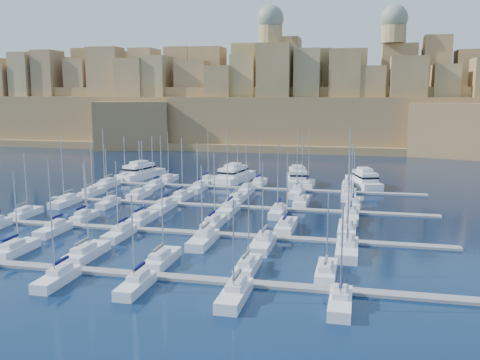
% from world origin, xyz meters
% --- Properties ---
extents(ground, '(600.00, 600.00, 0.00)m').
position_xyz_m(ground, '(0.00, 0.00, 0.00)').
color(ground, '#020E32').
rests_on(ground, ground).
extents(pontoon_near, '(84.00, 2.00, 0.40)m').
position_xyz_m(pontoon_near, '(0.00, -34.00, 0.20)').
color(pontoon_near, slate).
rests_on(pontoon_near, ground).
extents(pontoon_mid_near, '(84.00, 2.00, 0.40)m').
position_xyz_m(pontoon_mid_near, '(0.00, -12.00, 0.20)').
color(pontoon_mid_near, slate).
rests_on(pontoon_mid_near, ground).
extents(pontoon_mid_far, '(84.00, 2.00, 0.40)m').
position_xyz_m(pontoon_mid_far, '(0.00, 10.00, 0.20)').
color(pontoon_mid_far, slate).
rests_on(pontoon_mid_far, ground).
extents(pontoon_far, '(84.00, 2.00, 0.40)m').
position_xyz_m(pontoon_far, '(0.00, 32.00, 0.20)').
color(pontoon_far, slate).
rests_on(pontoon_far, ground).
extents(sailboat_1, '(2.61, 8.70, 12.66)m').
position_xyz_m(sailboat_1, '(-23.87, -28.76, 0.73)').
color(sailboat_1, white).
rests_on(sailboat_1, ground).
extents(sailboat_2, '(2.87, 9.55, 14.76)m').
position_xyz_m(sailboat_2, '(-12.44, -28.34, 0.75)').
color(sailboat_2, white).
rests_on(sailboat_2, ground).
extents(sailboat_3, '(2.66, 8.88, 12.40)m').
position_xyz_m(sailboat_3, '(-0.64, -28.67, 0.73)').
color(sailboat_3, white).
rests_on(sailboat_3, ground).
extents(sailboat_4, '(2.44, 8.14, 13.99)m').
position_xyz_m(sailboat_4, '(11.83, -29.03, 0.74)').
color(sailboat_4, white).
rests_on(sailboat_4, ground).
extents(sailboat_5, '(2.55, 8.49, 11.44)m').
position_xyz_m(sailboat_5, '(22.37, -28.86, 0.72)').
color(sailboat_5, white).
rests_on(sailboat_5, ground).
extents(sailboat_8, '(2.46, 8.18, 12.03)m').
position_xyz_m(sailboat_8, '(-10.77, -38.99, 0.72)').
color(sailboat_8, white).
rests_on(sailboat_8, ground).
extents(sailboat_9, '(2.42, 8.07, 12.34)m').
position_xyz_m(sailboat_9, '(-0.08, -38.93, 0.72)').
color(sailboat_9, white).
rests_on(sailboat_9, ground).
extents(sailboat_10, '(2.71, 9.03, 12.45)m').
position_xyz_m(sailboat_10, '(12.47, -39.40, 0.73)').
color(sailboat_10, white).
rests_on(sailboat_10, ground).
extents(sailboat_11, '(2.51, 8.35, 12.48)m').
position_xyz_m(sailboat_11, '(24.58, -39.07, 0.72)').
color(sailboat_11, white).
rests_on(sailboat_11, ground).
extents(sailboat_12, '(2.42, 8.06, 12.73)m').
position_xyz_m(sailboat_12, '(-36.97, -7.08, 0.73)').
color(sailboat_12, white).
rests_on(sailboat_12, ground).
extents(sailboat_13, '(2.30, 7.66, 11.15)m').
position_xyz_m(sailboat_13, '(-24.39, -7.27, 0.71)').
color(sailboat_13, white).
rests_on(sailboat_13, ground).
extents(sailboat_14, '(2.80, 9.35, 15.49)m').
position_xyz_m(sailboat_14, '(-12.99, -6.44, 0.76)').
color(sailboat_14, white).
rests_on(sailboat_14, ground).
extents(sailboat_15, '(2.72, 9.06, 13.62)m').
position_xyz_m(sailboat_15, '(0.84, -6.58, 0.74)').
color(sailboat_15, white).
rests_on(sailboat_15, ground).
extents(sailboat_16, '(2.93, 9.78, 14.20)m').
position_xyz_m(sailboat_16, '(13.92, -6.23, 0.75)').
color(sailboat_16, white).
rests_on(sailboat_16, ground).
extents(sailboat_17, '(2.99, 9.98, 15.05)m').
position_xyz_m(sailboat_17, '(24.44, -6.13, 0.76)').
color(sailboat_17, white).
rests_on(sailboat_17, ground).
extents(sailboat_19, '(2.58, 8.59, 13.34)m').
position_xyz_m(sailboat_19, '(-24.77, -17.18, 0.73)').
color(sailboat_19, white).
rests_on(sailboat_19, ground).
extents(sailboat_20, '(2.62, 8.74, 13.26)m').
position_xyz_m(sailboat_20, '(-12.48, -17.26, 0.73)').
color(sailboat_20, white).
rests_on(sailboat_20, ground).
extents(sailboat_21, '(2.94, 9.81, 13.10)m').
position_xyz_m(sailboat_21, '(2.20, -17.78, 0.74)').
color(sailboat_21, white).
rests_on(sailboat_21, ground).
extents(sailboat_22, '(2.96, 9.85, 13.77)m').
position_xyz_m(sailboat_22, '(11.91, -17.81, 0.75)').
color(sailboat_22, white).
rests_on(sailboat_22, ground).
extents(sailboat_23, '(3.19, 10.62, 15.97)m').
position_xyz_m(sailboat_23, '(24.76, -18.18, 0.77)').
color(sailboat_23, white).
rests_on(sailboat_23, ground).
extents(sailboat_24, '(2.65, 8.82, 14.80)m').
position_xyz_m(sailboat_24, '(-34.99, 15.30, 0.75)').
color(sailboat_24, white).
rests_on(sailboat_24, ground).
extents(sailboat_25, '(2.77, 9.25, 13.37)m').
position_xyz_m(sailboat_25, '(-23.04, 15.51, 0.74)').
color(sailboat_25, white).
rests_on(sailboat_25, ground).
extents(sailboat_26, '(2.83, 9.42, 14.27)m').
position_xyz_m(sailboat_26, '(-12.85, 15.59, 0.75)').
color(sailboat_26, white).
rests_on(sailboat_26, ground).
extents(sailboat_27, '(2.83, 9.43, 13.53)m').
position_xyz_m(sailboat_27, '(-0.02, 15.60, 0.74)').
color(sailboat_27, white).
rests_on(sailboat_27, ground).
extents(sailboat_28, '(2.81, 9.38, 15.06)m').
position_xyz_m(sailboat_28, '(14.20, 15.57, 0.75)').
color(sailboat_28, white).
rests_on(sailboat_28, ground).
extents(sailboat_29, '(2.84, 9.48, 13.40)m').
position_xyz_m(sailboat_29, '(25.10, 15.62, 0.74)').
color(sailboat_29, white).
rests_on(sailboat_29, ground).
extents(sailboat_30, '(2.84, 9.48, 15.39)m').
position_xyz_m(sailboat_30, '(-35.25, 4.38, 0.76)').
color(sailboat_30, white).
rests_on(sailboat_30, ground).
extents(sailboat_31, '(2.30, 7.67, 12.66)m').
position_xyz_m(sailboat_31, '(-25.68, 5.27, 0.72)').
color(sailboat_31, white).
rests_on(sailboat_31, ground).
extents(sailboat_32, '(2.94, 9.81, 15.53)m').
position_xyz_m(sailboat_32, '(-12.98, 4.22, 0.76)').
color(sailboat_32, white).
rests_on(sailboat_32, ground).
extents(sailboat_33, '(2.96, 9.85, 16.52)m').
position_xyz_m(sailboat_33, '(0.84, 4.19, 0.77)').
color(sailboat_33, white).
rests_on(sailboat_33, ground).
extents(sailboat_34, '(2.65, 8.83, 14.60)m').
position_xyz_m(sailboat_34, '(10.80, 4.70, 0.75)').
color(sailboat_34, white).
rests_on(sailboat_34, ground).
extents(sailboat_35, '(3.03, 10.09, 14.83)m').
position_xyz_m(sailboat_35, '(24.80, 4.08, 0.76)').
color(sailboat_35, white).
rests_on(sailboat_35, ground).
extents(sailboat_36, '(2.49, 8.28, 12.31)m').
position_xyz_m(sailboat_36, '(-36.72, 37.04, 0.72)').
color(sailboat_36, white).
rests_on(sailboat_36, ground).
extents(sailboat_37, '(2.83, 9.44, 13.79)m').
position_xyz_m(sailboat_37, '(-24.29, 37.60, 0.74)').
color(sailboat_37, white).
rests_on(sailboat_37, ground).
extents(sailboat_38, '(2.97, 9.89, 14.59)m').
position_xyz_m(sailboat_38, '(-13.19, 37.83, 0.76)').
color(sailboat_38, white).
rests_on(sailboat_38, ground).
extents(sailboat_39, '(2.75, 9.16, 12.74)m').
position_xyz_m(sailboat_39, '(0.85, 37.47, 0.73)').
color(sailboat_39, white).
rests_on(sailboat_39, ground).
extents(sailboat_40, '(2.89, 9.64, 14.87)m').
position_xyz_m(sailboat_40, '(13.52, 37.70, 0.76)').
color(sailboat_40, white).
rests_on(sailboat_40, ground).
extents(sailboat_41, '(2.95, 9.85, 15.75)m').
position_xyz_m(sailboat_41, '(23.54, 37.80, 0.76)').
color(sailboat_41, white).
rests_on(sailboat_41, ground).
extents(sailboat_42, '(3.21, 10.69, 15.33)m').
position_xyz_m(sailboat_42, '(-36.57, 25.79, 0.77)').
color(sailboat_42, white).
rests_on(sailboat_42, ground).
extents(sailboat_43, '(2.61, 8.70, 13.55)m').
position_xyz_m(sailboat_43, '(-23.99, 26.76, 0.74)').
color(sailboat_43, white).
rests_on(sailboat_43, ground).
extents(sailboat_44, '(2.74, 9.14, 12.28)m').
position_xyz_m(sailboat_44, '(-12.33, 26.55, 0.73)').
color(sailboat_44, white).
rests_on(sailboat_44, ground).
extents(sailboat_45, '(2.79, 9.29, 13.15)m').
position_xyz_m(sailboat_45, '(-0.16, 26.47, 0.74)').
color(sailboat_45, white).
rests_on(sailboat_45, ground).
extents(sailboat_46, '(3.12, 10.40, 15.79)m').
position_xyz_m(sailboat_46, '(12.05, 25.93, 0.77)').
color(sailboat_46, white).
rests_on(sailboat_46, ground).
extents(sailboat_47, '(3.23, 10.77, 16.62)m').
position_xyz_m(sailboat_47, '(23.99, 25.74, 0.78)').
color(sailboat_47, white).
rests_on(sailboat_47, ground).
extents(motor_yacht_a, '(8.92, 17.64, 5.25)m').
position_xyz_m(motor_yacht_a, '(-33.94, 41.63, 1.73)').
color(motor_yacht_a, white).
rests_on(motor_yacht_a, ground).
extents(motor_yacht_b, '(8.51, 18.67, 5.25)m').
position_xyz_m(motor_yacht_b, '(-7.00, 42.15, 1.73)').
color(motor_yacht_b, white).
rests_on(motor_yacht_b, ground).
extents(motor_yacht_c, '(7.89, 17.78, 5.25)m').
position_xyz_m(motor_yacht_c, '(10.30, 41.75, 1.73)').
color(motor_yacht_c, white).
rests_on(motor_yacht_c, ground).
extents(motor_yacht_d, '(9.69, 17.17, 5.25)m').
position_xyz_m(motor_yacht_d, '(27.40, 41.42, 1.73)').
color(motor_yacht_d, white).
rests_on(motor_yacht_d, ground).
extents(fortified_city, '(460.00, 108.95, 59.52)m').
position_xyz_m(fortified_city, '(-0.19, 155.26, 14.74)').
color(fortified_city, brown).
rests_on(fortified_city, ground).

